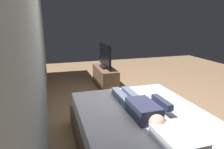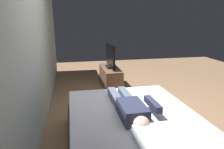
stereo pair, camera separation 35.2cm
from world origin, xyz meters
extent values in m
plane|color=#8C6B4C|center=(0.00, 0.00, 0.00)|extent=(10.00, 10.00, 0.00)
cube|color=silver|center=(0.40, 1.52, 1.40)|extent=(6.40, 0.10, 2.80)
cube|color=brown|center=(-0.96, 0.29, 0.15)|extent=(2.05, 1.63, 0.30)
cube|color=white|center=(-0.96, 0.29, 0.42)|extent=(1.97, 1.55, 0.24)
cube|color=white|center=(-1.66, 0.29, 0.60)|extent=(0.48, 0.34, 0.12)
cube|color=#2D334C|center=(-1.06, 0.35, 0.63)|extent=(0.48, 0.28, 0.18)
sphere|color=beige|center=(-1.39, 0.35, 0.63)|extent=(0.18, 0.18, 0.18)
cube|color=slate|center=(-0.52, 0.27, 0.60)|extent=(0.60, 0.11, 0.11)
cube|color=slate|center=(-0.52, 0.43, 0.60)|extent=(0.60, 0.11, 0.11)
cube|color=#2D334C|center=(-1.00, 0.07, 0.67)|extent=(0.40, 0.08, 0.08)
cube|color=black|center=(-0.78, -0.07, 0.55)|extent=(0.15, 0.04, 0.02)
cube|color=brown|center=(1.68, 0.06, 0.25)|extent=(1.10, 0.40, 0.50)
cube|color=black|center=(1.68, 0.06, 0.53)|extent=(0.32, 0.20, 0.05)
cube|color=black|center=(1.68, 0.06, 0.82)|extent=(0.88, 0.05, 0.54)
camera|label=1|loc=(-3.07, 1.36, 1.67)|focal=32.76mm
camera|label=2|loc=(-3.16, 1.02, 1.67)|focal=32.76mm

